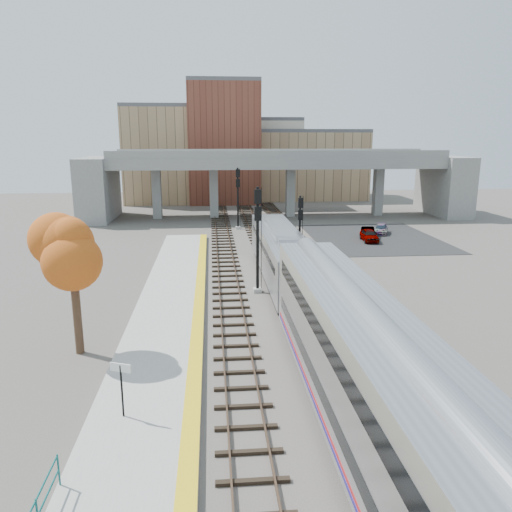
{
  "coord_description": "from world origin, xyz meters",
  "views": [
    {
      "loc": [
        -4.38,
        -26.34,
        11.2
      ],
      "look_at": [
        -1.12,
        9.97,
        2.5
      ],
      "focal_mm": 35.0,
      "sensor_mm": 36.0,
      "label": 1
    }
  ],
  "objects_px": {
    "tree": "(72,251)",
    "car_c": "(381,229)",
    "locomotive": "(281,253)",
    "signal_mast_near": "(258,239)",
    "signal_mast_far": "(238,198)",
    "car_b": "(368,232)",
    "signal_mast_mid": "(300,236)",
    "car_a": "(369,235)",
    "coach": "(370,385)"
  },
  "relations": [
    {
      "from": "car_b",
      "to": "signal_mast_near",
      "type": "bearing_deg",
      "value": -117.64
    },
    {
      "from": "car_a",
      "to": "car_b",
      "type": "distance_m",
      "value": 2.22
    },
    {
      "from": "locomotive",
      "to": "car_a",
      "type": "relative_size",
      "value": 4.89
    },
    {
      "from": "signal_mast_near",
      "to": "car_c",
      "type": "height_order",
      "value": "signal_mast_near"
    },
    {
      "from": "locomotive",
      "to": "car_b",
      "type": "relative_size",
      "value": 5.36
    },
    {
      "from": "car_c",
      "to": "tree",
      "type": "bearing_deg",
      "value": -109.03
    },
    {
      "from": "car_a",
      "to": "car_b",
      "type": "height_order",
      "value": "car_a"
    },
    {
      "from": "locomotive",
      "to": "signal_mast_mid",
      "type": "distance_m",
      "value": 3.58
    },
    {
      "from": "signal_mast_near",
      "to": "car_a",
      "type": "xyz_separation_m",
      "value": [
        13.94,
        17.31,
        -3.3
      ]
    },
    {
      "from": "car_a",
      "to": "car_c",
      "type": "relative_size",
      "value": 1.04
    },
    {
      "from": "car_a",
      "to": "signal_mast_far",
      "type": "bearing_deg",
      "value": 151.94
    },
    {
      "from": "locomotive",
      "to": "signal_mast_near",
      "type": "relative_size",
      "value": 2.44
    },
    {
      "from": "coach",
      "to": "car_a",
      "type": "height_order",
      "value": "coach"
    },
    {
      "from": "signal_mast_far",
      "to": "car_b",
      "type": "xyz_separation_m",
      "value": [
        14.53,
        -6.89,
        -3.23
      ]
    },
    {
      "from": "signal_mast_mid",
      "to": "car_c",
      "type": "xyz_separation_m",
      "value": [
        12.61,
        15.88,
        -2.51
      ]
    },
    {
      "from": "locomotive",
      "to": "tree",
      "type": "xyz_separation_m",
      "value": [
        -12.51,
        -12.58,
        3.28
      ]
    },
    {
      "from": "signal_mast_far",
      "to": "car_b",
      "type": "distance_m",
      "value": 16.4
    },
    {
      "from": "signal_mast_near",
      "to": "car_c",
      "type": "distance_m",
      "value": 27.48
    },
    {
      "from": "coach",
      "to": "car_c",
      "type": "distance_m",
      "value": 43.9
    },
    {
      "from": "coach",
      "to": "car_a",
      "type": "xyz_separation_m",
      "value": [
        11.84,
        37.1,
        -2.09
      ]
    },
    {
      "from": "signal_mast_far",
      "to": "car_a",
      "type": "height_order",
      "value": "signal_mast_far"
    },
    {
      "from": "signal_mast_mid",
      "to": "car_c",
      "type": "distance_m",
      "value": 20.43
    },
    {
      "from": "locomotive",
      "to": "signal_mast_near",
      "type": "bearing_deg",
      "value": -126.69
    },
    {
      "from": "locomotive",
      "to": "signal_mast_near",
      "type": "distance_m",
      "value": 3.91
    },
    {
      "from": "signal_mast_far",
      "to": "car_b",
      "type": "bearing_deg",
      "value": -25.38
    },
    {
      "from": "signal_mast_near",
      "to": "signal_mast_far",
      "type": "bearing_deg",
      "value": 90.0
    },
    {
      "from": "signal_mast_near",
      "to": "coach",
      "type": "bearing_deg",
      "value": -83.94
    },
    {
      "from": "locomotive",
      "to": "car_b",
      "type": "distance_m",
      "value": 20.83
    },
    {
      "from": "car_a",
      "to": "car_b",
      "type": "xyz_separation_m",
      "value": [
        0.58,
        2.14,
        -0.08
      ]
    },
    {
      "from": "signal_mast_near",
      "to": "signal_mast_far",
      "type": "relative_size",
      "value": 1.03
    },
    {
      "from": "coach",
      "to": "car_c",
      "type": "height_order",
      "value": "coach"
    },
    {
      "from": "signal_mast_far",
      "to": "tree",
      "type": "relative_size",
      "value": 1.01
    },
    {
      "from": "signal_mast_near",
      "to": "locomotive",
      "type": "bearing_deg",
      "value": 53.31
    },
    {
      "from": "car_a",
      "to": "coach",
      "type": "bearing_deg",
      "value": -102.81
    },
    {
      "from": "signal_mast_far",
      "to": "car_b",
      "type": "height_order",
      "value": "signal_mast_far"
    },
    {
      "from": "signal_mast_mid",
      "to": "car_a",
      "type": "relative_size",
      "value": 1.66
    },
    {
      "from": "signal_mast_far",
      "to": "car_c",
      "type": "relative_size",
      "value": 2.03
    },
    {
      "from": "car_c",
      "to": "coach",
      "type": "bearing_deg",
      "value": -87.59
    },
    {
      "from": "car_a",
      "to": "car_c",
      "type": "xyz_separation_m",
      "value": [
        2.77,
        4.24,
        -0.12
      ]
    },
    {
      "from": "coach",
      "to": "signal_mast_near",
      "type": "relative_size",
      "value": 3.21
    },
    {
      "from": "locomotive",
      "to": "car_b",
      "type": "bearing_deg",
      "value": 53.24
    },
    {
      "from": "car_a",
      "to": "car_c",
      "type": "bearing_deg",
      "value": 61.71
    },
    {
      "from": "car_b",
      "to": "signal_mast_mid",
      "type": "bearing_deg",
      "value": -118.0
    },
    {
      "from": "locomotive",
      "to": "signal_mast_far",
      "type": "relative_size",
      "value": 2.51
    },
    {
      "from": "tree",
      "to": "car_c",
      "type": "xyz_separation_m",
      "value": [
        27.12,
        31.31,
        -4.98
      ]
    },
    {
      "from": "tree",
      "to": "car_b",
      "type": "xyz_separation_m",
      "value": [
        24.94,
        29.22,
        -4.93
      ]
    },
    {
      "from": "signal_mast_mid",
      "to": "car_a",
      "type": "bearing_deg",
      "value": 49.78
    },
    {
      "from": "signal_mast_near",
      "to": "car_c",
      "type": "bearing_deg",
      "value": 52.2
    },
    {
      "from": "signal_mast_mid",
      "to": "car_b",
      "type": "distance_m",
      "value": 17.46
    },
    {
      "from": "signal_mast_near",
      "to": "car_a",
      "type": "bearing_deg",
      "value": 51.15
    }
  ]
}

